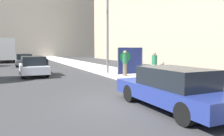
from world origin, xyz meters
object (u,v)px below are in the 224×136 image
Objects in this scene: seated_protester at (163,73)px; protest_banner at (130,61)px; pedestrian_behind at (125,63)px; car_on_road_nearest at (33,66)px; car_on_road_midblock at (24,60)px; city_bus_on_road at (5,49)px; parked_car_curbside at (173,88)px; traffic_light_pole at (95,14)px; jogger_on_sidewalk at (154,64)px; motorcycle_on_road at (47,68)px.

seated_protester is 4.37m from protest_banner.
pedestrian_behind is 0.46m from protest_banner.
pedestrian_behind is 6.73m from car_on_road_nearest.
car_on_road_midblock is 0.43× the size of city_bus_on_road.
pedestrian_behind is at bearing -36.01° from car_on_road_nearest.
city_bus_on_road is (-5.39, 31.13, 1.21)m from parked_car_curbside.
parked_car_curbside is at bearing -94.87° from traffic_light_pole.
jogger_on_sidewalk is 1.73m from protest_banner.
traffic_light_pole is 0.60× the size of city_bus_on_road.
traffic_light_pole is (-1.18, 6.12, 3.62)m from seated_protester.
car_on_road_nearest is 1.03m from motorcycle_on_road.
traffic_light_pole is 9.89m from parked_car_curbside.
protest_banner reaches higher than seated_protester.
seated_protester reaches higher than motorcycle_on_road.
protest_banner reaches higher than car_on_road_midblock.
protest_banner is 6.45m from motorcycle_on_road.
pedestrian_behind reaches higher than car_on_road_midblock.
city_bus_on_road is 19.95m from motorcycle_on_road.
pedestrian_behind is 6.15m from motorcycle_on_road.
motorcycle_on_road is at bearing -83.05° from car_on_road_midblock.
traffic_light_pole reaches higher than parked_car_curbside.
pedestrian_behind reaches higher than seated_protester.
car_on_road_midblock is at bearing -164.72° from pedestrian_behind.
car_on_road_nearest is 0.43× the size of city_bus_on_road.
jogger_on_sidewalk is at bearing -64.51° from car_on_road_midblock.
pedestrian_behind is at bearing -53.54° from traffic_light_pole.
pedestrian_behind is 0.37× the size of car_on_road_midblock.
jogger_on_sidewalk is 5.49m from traffic_light_pole.
pedestrian_behind is 0.16× the size of city_bus_on_road.
parked_car_curbside is at bearing -78.66° from motorcycle_on_road.
city_bus_on_road is at bearing -87.38° from jogger_on_sidewalk.
seated_protester is 0.59× the size of motorcycle_on_road.
protest_banner is 4.16m from traffic_light_pole.
seated_protester is 7.20m from traffic_light_pole.
car_on_road_midblock is (-5.99, 13.15, -0.47)m from protest_banner.
jogger_on_sidewalk is (1.60, 2.88, 0.16)m from seated_protester.
pedestrian_behind is at bearing -61.24° from jogger_on_sidewalk.
pedestrian_behind is 7.58m from parked_car_curbside.
seated_protester is 0.26× the size of car_on_road_midblock.
jogger_on_sidewalk is at bearing -43.64° from motorcycle_on_road.
motorcycle_on_road is (3.08, -19.66, -1.37)m from city_bus_on_road.
city_bus_on_road is (-1.99, 10.66, 1.22)m from car_on_road_midblock.
protest_banner is at bearing -40.34° from motorcycle_on_road.
car_on_road_nearest is 20.07m from city_bus_on_road.
car_on_road_nearest is (-3.28, 11.21, 0.02)m from parked_car_curbside.
motorcycle_on_road is at bearing 139.66° from protest_banner.
seated_protester is at bearing 56.98° from parked_car_curbside.
city_bus_on_road is (-8.94, 25.24, 0.94)m from jogger_on_sidewalk.
parked_car_curbside is 1.00× the size of car_on_road_midblock.
pedestrian_behind is at bearing 87.45° from seated_protester.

